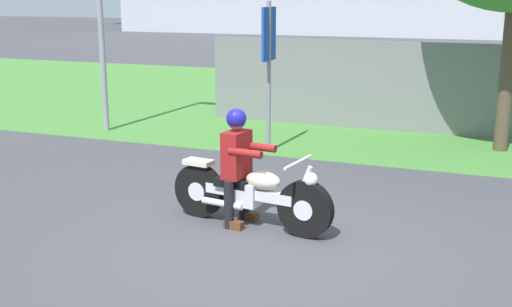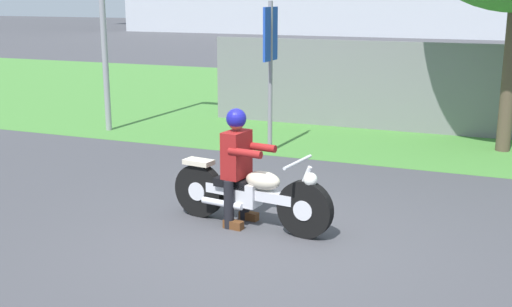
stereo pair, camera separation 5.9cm
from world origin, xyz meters
The scene contains 6 objects.
ground centered at (0.00, 0.00, 0.00)m, with size 120.00×120.00×0.00m, color #424247.
grass_verge centered at (0.00, 9.87, 0.00)m, with size 60.00×12.00×0.01m, color #478438.
motorcycle_lead centered at (-0.32, 0.53, 0.40)m, with size 2.12×0.66×0.89m.
rider_lead centered at (-0.49, 0.56, 0.83)m, with size 0.59×0.51×1.41m.
sign_banner centered at (-1.45, 4.15, 1.72)m, with size 0.08×0.60×2.60m.
fence_segment centered at (-0.18, 6.76, 0.90)m, with size 7.00×0.06×1.80m, color slate.
Camera 1 is at (2.42, -6.23, 2.70)m, focal length 45.23 mm.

